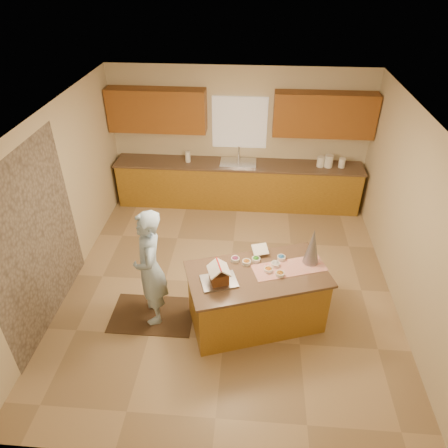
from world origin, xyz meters
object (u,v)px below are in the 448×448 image
(boy, at_px, (150,268))
(gingerbread_house, at_px, (219,275))
(island_base, at_px, (256,299))
(tinsel_tree, at_px, (312,246))

(boy, relative_size, gingerbread_house, 5.10)
(island_base, xyz_separation_m, gingerbread_house, (-0.49, -0.21, 0.59))
(tinsel_tree, bearing_deg, gingerbread_house, -157.43)
(island_base, height_order, boy, boy)
(boy, bearing_deg, tinsel_tree, 82.95)
(boy, bearing_deg, island_base, 75.51)
(gingerbread_house, bearing_deg, boy, 167.72)
(tinsel_tree, bearing_deg, boy, -172.20)
(island_base, xyz_separation_m, boy, (-1.44, -0.01, 0.46))
(tinsel_tree, height_order, boy, boy)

